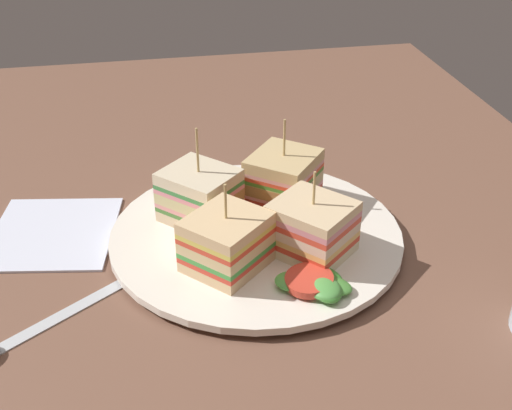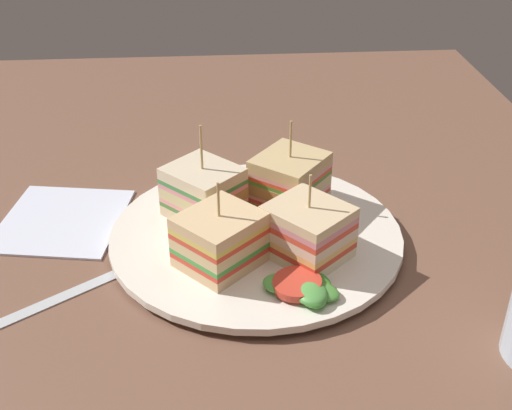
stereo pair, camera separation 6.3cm
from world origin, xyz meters
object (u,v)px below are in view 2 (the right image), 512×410
object	(u,v)px
plate	(256,236)
napkin	(62,219)
sandwich_wedge_2	(289,182)
sandwich_wedge_3	(204,192)
sandwich_wedge_1	(308,231)
chip_pile	(256,224)
sandwich_wedge_0	(220,240)

from	to	relation	value
plate	napkin	distance (cm)	20.31
sandwich_wedge_2	sandwich_wedge_3	xyz separation A→B (cm)	(1.27, -8.63, -0.14)
sandwich_wedge_1	chip_pile	size ratio (longest dim) A/B	1.51
sandwich_wedge_0	plate	bearing A→B (deg)	10.48
plate	napkin	bearing A→B (deg)	-105.34
chip_pile	napkin	bearing A→B (deg)	-106.20
plate	sandwich_wedge_2	bearing A→B (deg)	141.74
sandwich_wedge_0	sandwich_wedge_2	world-z (taller)	sandwich_wedge_2
sandwich_wedge_3	chip_pile	xyz separation A→B (cm)	(3.75, 4.88, -1.54)
sandwich_wedge_0	chip_pile	world-z (taller)	sandwich_wedge_0
sandwich_wedge_1	sandwich_wedge_2	world-z (taller)	sandwich_wedge_2
sandwich_wedge_0	chip_pile	bearing A→B (deg)	8.95
chip_pile	napkin	distance (cm)	20.46
sandwich_wedge_0	chip_pile	size ratio (longest dim) A/B	1.51
sandwich_wedge_2	napkin	bearing A→B (deg)	-52.89
sandwich_wedge_2	chip_pile	xyz separation A→B (cm)	(5.02, -3.75, -1.68)
sandwich_wedge_0	sandwich_wedge_2	bearing A→B (deg)	9.42
sandwich_wedge_2	napkin	world-z (taller)	sandwich_wedge_2
sandwich_wedge_1	sandwich_wedge_3	bearing A→B (deg)	8.68
napkin	sandwich_wedge_1	bearing A→B (deg)	68.29
sandwich_wedge_1	chip_pile	world-z (taller)	sandwich_wedge_1
plate	chip_pile	bearing A→B (deg)	-6.37
sandwich_wedge_0	sandwich_wedge_1	size ratio (longest dim) A/B	1.00
sandwich_wedge_0	napkin	size ratio (longest dim) A/B	0.69
plate	napkin	world-z (taller)	plate
napkin	plate	bearing A→B (deg)	74.66
sandwich_wedge_0	sandwich_wedge_2	xyz separation A→B (cm)	(-9.56, 7.26, 0.27)
sandwich_wedge_1	chip_pile	bearing A→B (deg)	6.71
sandwich_wedge_3	napkin	bearing A→B (deg)	-142.02
plate	sandwich_wedge_3	world-z (taller)	sandwich_wedge_3
plate	sandwich_wedge_0	bearing A→B (deg)	-36.14
sandwich_wedge_2	chip_pile	distance (cm)	6.49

